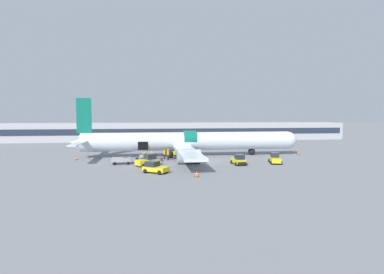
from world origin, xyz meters
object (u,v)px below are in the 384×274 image
(baggage_cart_queued, at_px, (122,161))
(ground_crew_driver, at_px, (164,154))
(baggage_tug_mid, at_px, (275,159))
(baggage_tug_spare, at_px, (148,161))
(ground_crew_helper, at_px, (168,154))
(suitcase_on_tarmac_upright, at_px, (162,160))
(baggage_tug_lead, at_px, (239,160))
(airplane, at_px, (186,142))
(baggage_cart_loading, at_px, (148,157))
(ground_crew_loader_a, at_px, (175,154))
(ground_crew_loader_b, at_px, (152,156))
(ground_crew_supervisor, at_px, (145,156))
(baggage_tug_rear, at_px, (155,168))
(suitcase_on_tarmac_spare, at_px, (137,160))

(baggage_cart_queued, height_order, ground_crew_driver, ground_crew_driver)
(baggage_tug_mid, height_order, baggage_tug_spare, baggage_tug_spare)
(ground_crew_helper, bearing_deg, suitcase_on_tarmac_upright, -132.98)
(baggage_tug_lead, distance_m, ground_crew_helper, 11.64)
(baggage_tug_mid, height_order, ground_crew_driver, ground_crew_driver)
(airplane, bearing_deg, baggage_cart_loading, -151.90)
(ground_crew_loader_a, relative_size, ground_crew_helper, 0.88)
(ground_crew_loader_a, relative_size, ground_crew_loader_b, 0.90)
(baggage_tug_mid, distance_m, suitcase_on_tarmac_upright, 17.38)
(airplane, xyz_separation_m, ground_crew_supervisor, (-7.20, -5.89, -1.62))
(baggage_cart_loading, height_order, ground_crew_loader_b, ground_crew_loader_b)
(ground_crew_supervisor, distance_m, ground_crew_helper, 3.89)
(baggage_tug_mid, height_order, baggage_cart_queued, baggage_tug_mid)
(baggage_tug_mid, bearing_deg, airplane, 140.79)
(ground_crew_loader_b, bearing_deg, ground_crew_helper, 31.65)
(baggage_tug_rear, bearing_deg, suitcase_on_tarmac_spare, 105.16)
(baggage_tug_rear, xyz_separation_m, ground_crew_driver, (1.81, 11.77, 0.25))
(ground_crew_driver, height_order, suitcase_on_tarmac_upright, ground_crew_driver)
(baggage_cart_queued, bearing_deg, ground_crew_helper, 23.53)
(baggage_cart_loading, xyz_separation_m, baggage_cart_queued, (-3.75, -3.94, 0.02))
(baggage_tug_mid, relative_size, ground_crew_supervisor, 2.01)
(baggage_tug_mid, xyz_separation_m, ground_crew_loader_a, (-14.58, 6.37, 0.16))
(baggage_tug_lead, distance_m, baggage_tug_spare, 13.21)
(suitcase_on_tarmac_spare, bearing_deg, baggage_tug_spare, -68.50)
(ground_crew_supervisor, bearing_deg, ground_crew_driver, 39.70)
(ground_crew_loader_b, distance_m, suitcase_on_tarmac_upright, 1.73)
(baggage_tug_lead, bearing_deg, baggage_cart_queued, 170.03)
(baggage_tug_rear, bearing_deg, ground_crew_loader_b, 91.66)
(airplane, bearing_deg, suitcase_on_tarmac_upright, -129.18)
(baggage_tug_rear, relative_size, ground_crew_helper, 1.94)
(airplane, distance_m, ground_crew_helper, 5.97)
(baggage_tug_rear, bearing_deg, ground_crew_loader_a, 72.93)
(baggage_tug_mid, relative_size, ground_crew_loader_b, 1.97)
(airplane, bearing_deg, baggage_tug_lead, -58.63)
(ground_crew_loader_a, bearing_deg, baggage_tug_spare, -125.70)
(airplane, xyz_separation_m, baggage_tug_lead, (6.41, -10.52, -1.86))
(ground_crew_loader_b, bearing_deg, ground_crew_loader_a, 33.52)
(ground_crew_helper, bearing_deg, baggage_cart_queued, -156.47)
(baggage_tug_lead, relative_size, baggage_tug_spare, 0.86)
(ground_crew_helper, bearing_deg, ground_crew_supervisor, -159.46)
(baggage_cart_loading, bearing_deg, baggage_cart_queued, -133.56)
(baggage_cart_loading, bearing_deg, airplane, 28.10)
(ground_crew_loader_b, relative_size, suitcase_on_tarmac_upright, 2.84)
(baggage_cart_queued, xyz_separation_m, ground_crew_helper, (6.94, 3.02, 0.47))
(suitcase_on_tarmac_upright, distance_m, suitcase_on_tarmac_spare, 3.84)
(airplane, distance_m, baggage_tug_lead, 12.46)
(airplane, distance_m, ground_crew_driver, 5.47)
(baggage_tug_mid, height_order, ground_crew_loader_a, ground_crew_loader_a)
(baggage_tug_mid, xyz_separation_m, ground_crew_loader_b, (-18.35, 3.87, 0.25))
(baggage_tug_lead, xyz_separation_m, suitcase_on_tarmac_spare, (-14.86, 4.99, -0.39))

